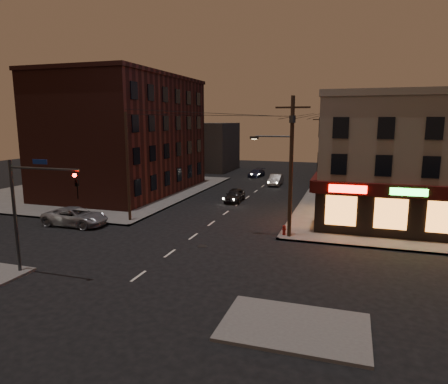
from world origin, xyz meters
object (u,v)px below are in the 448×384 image
at_px(sedan_mid, 276,180).
at_px(fire_hydrant, 284,229).
at_px(suv_cross, 76,217).
at_px(sedan_far, 257,173).
at_px(sedan_near, 235,195).

xyz_separation_m(sedan_mid, fire_hydrant, (4.98, -23.31, -0.15)).
distance_m(suv_cross, sedan_far, 33.07).
distance_m(sedan_far, fire_hydrant, 31.57).
height_order(sedan_near, sedan_far, sedan_near).
bearing_deg(sedan_near, sedan_far, 93.43).
xyz_separation_m(suv_cross, fire_hydrant, (16.73, 2.00, -0.18)).
height_order(sedan_near, fire_hydrant, sedan_near).
height_order(sedan_far, fire_hydrant, sedan_far).
bearing_deg(fire_hydrant, sedan_mid, 102.06).
bearing_deg(sedan_mid, fire_hydrant, -78.24).
height_order(suv_cross, sedan_far, suv_cross).
distance_m(sedan_near, sedan_mid, 12.25).
bearing_deg(fire_hydrant, sedan_near, 122.20).
relative_size(sedan_near, fire_hydrant, 5.42).
bearing_deg(suv_cross, sedan_near, -36.69).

